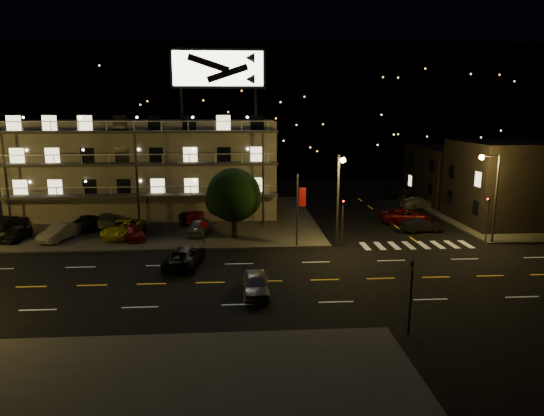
{
  "coord_description": "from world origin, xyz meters",
  "views": [
    {
      "loc": [
        0.1,
        -31.94,
        11.74
      ],
      "look_at": [
        2.83,
        8.0,
        3.57
      ],
      "focal_mm": 32.0,
      "sensor_mm": 36.0,
      "label": 1
    }
  ],
  "objects": [
    {
      "name": "lot_car_7",
      "position": [
        -13.37,
        16.87,
        0.82
      ],
      "size": [
        2.66,
        4.9,
        1.35
      ],
      "primitive_type": "imported",
      "rotation": [
        0.0,
        0.0,
        3.32
      ],
      "color": "gray",
      "rests_on": "curb_nw"
    },
    {
      "name": "side_car_0",
      "position": [
        17.83,
        12.82,
        0.66
      ],
      "size": [
        4.14,
        1.78,
        1.33
      ],
      "primitive_type": "imported",
      "rotation": [
        0.0,
        0.0,
        1.67
      ],
      "color": "black",
      "rests_on": "ground"
    },
    {
      "name": "ground",
      "position": [
        0.0,
        0.0,
        0.0
      ],
      "size": [
        140.0,
        140.0,
        0.0
      ],
      "primitive_type": "plane",
      "color": "black",
      "rests_on": "ground"
    },
    {
      "name": "road_car_west",
      "position": [
        -4.18,
        4.0,
        0.74
      ],
      "size": [
        3.12,
        5.61,
        1.48
      ],
      "primitive_type": "imported",
      "rotation": [
        0.0,
        0.0,
        3.01
      ],
      "color": "black",
      "rests_on": "ground"
    },
    {
      "name": "side_car_2",
      "position": [
        21.69,
        24.11,
        0.67
      ],
      "size": [
        4.91,
        2.81,
        1.34
      ],
      "primitive_type": "imported",
      "rotation": [
        0.0,
        0.0,
        1.78
      ],
      "color": "gray",
      "rests_on": "ground"
    },
    {
      "name": "hill_backdrop",
      "position": [
        -5.94,
        68.78,
        11.55
      ],
      "size": [
        120.0,
        25.0,
        24.0
      ],
      "color": "black",
      "rests_on": "ground"
    },
    {
      "name": "road_car_east",
      "position": [
        1.07,
        -2.43,
        0.71
      ],
      "size": [
        1.71,
        4.19,
        1.42
      ],
      "primitive_type": "imported",
      "rotation": [
        0.0,
        0.0,
        -0.01
      ],
      "color": "gray",
      "rests_on": "ground"
    },
    {
      "name": "side_bldg_back",
      "position": [
        29.99,
        28.0,
        3.5
      ],
      "size": [
        14.06,
        12.0,
        7.0
      ],
      "color": "black",
      "rests_on": "ground"
    },
    {
      "name": "lot_car_6",
      "position": [
        -14.83,
        15.76,
        0.85
      ],
      "size": [
        2.66,
        5.21,
        1.41
      ],
      "primitive_type": "imported",
      "rotation": [
        0.0,
        0.0,
        3.08
      ],
      "color": "black",
      "rests_on": "curb_nw"
    },
    {
      "name": "signal_nw",
      "position": [
        9.0,
        8.5,
        2.57
      ],
      "size": [
        0.2,
        0.27,
        4.6
      ],
      "color": "#2D2D30",
      "rests_on": "ground"
    },
    {
      "name": "lot_car_4",
      "position": [
        -3.74,
        12.85,
        0.86
      ],
      "size": [
        2.27,
        4.39,
        1.43
      ],
      "primitive_type": "imported",
      "rotation": [
        0.0,
        0.0,
        -0.14
      ],
      "color": "gray",
      "rests_on": "curb_nw"
    },
    {
      "name": "lot_car_0",
      "position": [
        -20.03,
        11.71,
        0.79
      ],
      "size": [
        1.91,
        3.88,
        1.27
      ],
      "primitive_type": "imported",
      "rotation": [
        0.0,
        0.0,
        -0.11
      ],
      "color": "black",
      "rests_on": "curb_nw"
    },
    {
      "name": "lot_car_2",
      "position": [
        -10.73,
        12.62,
        0.91
      ],
      "size": [
        3.63,
        5.87,
        1.52
      ],
      "primitive_type": "imported",
      "rotation": [
        0.0,
        0.0,
        -0.22
      ],
      "color": "gold",
      "rests_on": "curb_nw"
    },
    {
      "name": "lot_car_1",
      "position": [
        -16.16,
        11.54,
        0.88
      ],
      "size": [
        2.87,
        4.67,
        1.45
      ],
      "primitive_type": "imported",
      "rotation": [
        0.0,
        0.0,
        -0.33
      ],
      "color": "gray",
      "rests_on": "curb_nw"
    },
    {
      "name": "signal_sw",
      "position": [
        9.0,
        -8.5,
        2.57
      ],
      "size": [
        0.2,
        0.27,
        4.6
      ],
      "color": "#2D2D30",
      "rests_on": "ground"
    },
    {
      "name": "streetlight_nc",
      "position": [
        8.5,
        7.94,
        4.96
      ],
      "size": [
        0.44,
        1.92,
        8.0
      ],
      "color": "#2D2D30",
      "rests_on": "ground"
    },
    {
      "name": "signal_ne",
      "position": [
        22.0,
        8.5,
        2.57
      ],
      "size": [
        0.27,
        0.2,
        4.6
      ],
      "color": "#2D2D30",
      "rests_on": "ground"
    },
    {
      "name": "side_car_1",
      "position": [
        17.51,
        16.74,
        0.74
      ],
      "size": [
        5.44,
        2.69,
        1.48
      ],
      "primitive_type": "imported",
      "rotation": [
        0.0,
        0.0,
        1.61
      ],
      "color": "#5F0D0D",
      "rests_on": "ground"
    },
    {
      "name": "lot_car_3",
      "position": [
        -9.69,
        11.63,
        0.76
      ],
      "size": [
        3.24,
        4.55,
        1.22
      ],
      "primitive_type": "imported",
      "rotation": [
        0.0,
        0.0,
        0.4
      ],
      "color": "#5F0D0D",
      "rests_on": "curb_nw"
    },
    {
      "name": "motel",
      "position": [
        -9.94,
        23.88,
        5.34
      ],
      "size": [
        28.0,
        13.8,
        18.1
      ],
      "color": "gray",
      "rests_on": "ground"
    },
    {
      "name": "lot_car_8",
      "position": [
        -5.38,
        17.3,
        0.81
      ],
      "size": [
        2.41,
        4.13,
        1.32
      ],
      "primitive_type": "imported",
      "rotation": [
        0.0,
        0.0,
        3.38
      ],
      "color": "black",
      "rests_on": "curb_nw"
    },
    {
      "name": "side_car_3",
      "position": [
        21.67,
        30.95,
        0.72
      ],
      "size": [
        4.37,
        2.03,
        1.45
      ],
      "primitive_type": "imported",
      "rotation": [
        0.0,
        0.0,
        1.49
      ],
      "color": "black",
      "rests_on": "ground"
    },
    {
      "name": "curb_nw",
      "position": [
        -14.0,
        20.0,
        0.07
      ],
      "size": [
        44.0,
        24.0,
        0.15
      ],
      "primitive_type": "cube",
      "color": "#383835",
      "rests_on": "ground"
    },
    {
      "name": "streetlight_ne",
      "position": [
        22.14,
        8.3,
        4.96
      ],
      "size": [
        1.92,
        0.44,
        8.0
      ],
      "color": "#2D2D30",
      "rests_on": "ground"
    },
    {
      "name": "lot_car_9",
      "position": [
        -4.35,
        17.35,
        0.82
      ],
      "size": [
        1.8,
        4.19,
        1.34
      ],
      "primitive_type": "imported",
      "rotation": [
        0.0,
        0.0,
        3.05
      ],
      "color": "#5F0D0D",
      "rests_on": "curb_nw"
    },
    {
      "name": "banner_north",
      "position": [
        5.09,
        8.4,
        3.43
      ],
      "size": [
        0.83,
        0.16,
        6.4
      ],
      "color": "#2D2D30",
      "rests_on": "ground"
    },
    {
      "name": "side_bldg_front",
      "position": [
        29.99,
        16.0,
        4.25
      ],
      "size": [
        14.06,
        10.0,
        8.5
      ],
      "color": "black",
      "rests_on": "ground"
    },
    {
      "name": "curb_ne",
      "position": [
        30.0,
        20.0,
        0.07
      ],
      "size": [
        16.0,
        24.0,
        0.15
      ],
      "primitive_type": "cube",
      "color": "#383835",
      "rests_on": "ground"
    },
    {
      "name": "tree",
      "position": [
        -0.47,
        11.4,
        3.97
      ],
      "size": [
        5.1,
        4.91,
        6.42
      ],
      "color": "black",
      "rests_on": "curb_nw"
    },
    {
      "name": "lot_car_5",
      "position": [
        -22.55,
        16.41,
        0.79
      ],
      "size": [
        2.21,
        4.08,
        1.27
      ],
      "primitive_type": "imported",
      "rotation": [
        0.0,
        0.0,
        2.91
      ],
      "color": "black",
      "rests_on": "curb_nw"
    },
    {
      "name": "stop_sign",
      "position": [
        -3.0,
        8.57,
        1.71
      ],
      "size": [
        0.91,
        0.11,
        2.61
      ],
      "color": "#2D2D30",
      "rests_on": "ground"
    }
  ]
}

